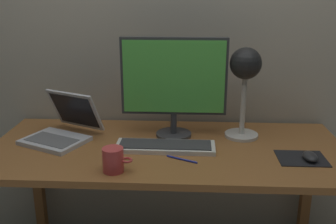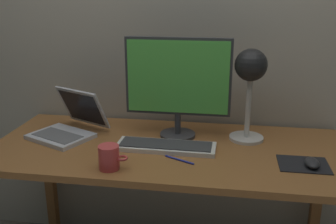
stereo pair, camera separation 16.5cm
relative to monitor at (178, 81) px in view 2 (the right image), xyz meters
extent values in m
cube|color=#B2A893|center=(-0.02, 0.27, 0.29)|extent=(4.80, 0.06, 2.60)
cube|color=#935B2D|center=(-0.02, -0.13, -0.29)|extent=(1.60, 0.70, 0.03)
cube|color=#935B2D|center=(-0.76, 0.16, -0.66)|extent=(0.05, 0.05, 0.71)
cube|color=#935B2D|center=(0.72, 0.16, -0.66)|extent=(0.05, 0.05, 0.71)
cylinder|color=#38383A|center=(0.00, 0.00, -0.26)|extent=(0.17, 0.17, 0.01)
cylinder|color=#38383A|center=(0.00, 0.00, -0.21)|extent=(0.03, 0.03, 0.10)
cube|color=#38383A|center=(0.00, 0.00, 0.02)|extent=(0.49, 0.03, 0.36)
cube|color=#59C64C|center=(0.00, -0.02, 0.02)|extent=(0.47, 0.00, 0.34)
cube|color=silver|center=(-0.03, -0.16, -0.26)|extent=(0.44, 0.15, 0.02)
cube|color=#38383A|center=(-0.03, -0.16, -0.25)|extent=(0.41, 0.12, 0.01)
cube|color=silver|center=(-0.55, -0.11, -0.26)|extent=(0.34, 0.31, 0.02)
cube|color=slate|center=(-0.55, -0.13, -0.25)|extent=(0.26, 0.20, 0.00)
cube|color=silver|center=(-0.48, 0.02, -0.15)|extent=(0.29, 0.21, 0.20)
cube|color=black|center=(-0.48, 0.02, -0.15)|extent=(0.25, 0.18, 0.17)
cylinder|color=beige|center=(0.33, 0.01, -0.26)|extent=(0.16, 0.16, 0.01)
cylinder|color=silver|center=(0.33, 0.01, -0.10)|extent=(0.02, 0.02, 0.31)
sphere|color=black|center=(0.33, 0.01, 0.08)|extent=(0.15, 0.15, 0.15)
sphere|color=#FFEAB2|center=(0.33, 0.00, 0.05)|extent=(0.05, 0.05, 0.05)
cube|color=black|center=(0.55, -0.23, -0.27)|extent=(0.20, 0.16, 0.00)
ellipsoid|color=#28282B|center=(0.57, -0.25, -0.25)|extent=(0.06, 0.10, 0.03)
cylinder|color=#CC3F3F|center=(-0.22, -0.39, -0.22)|extent=(0.08, 0.08, 0.10)
torus|color=#CC3F3F|center=(-0.17, -0.39, -0.22)|extent=(0.05, 0.05, 0.01)
cylinder|color=#2633A5|center=(0.05, -0.28, -0.27)|extent=(0.13, 0.07, 0.01)
camera|label=1|loc=(0.07, -1.75, 0.41)|focal=41.57mm
camera|label=2|loc=(0.23, -1.73, 0.41)|focal=41.57mm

